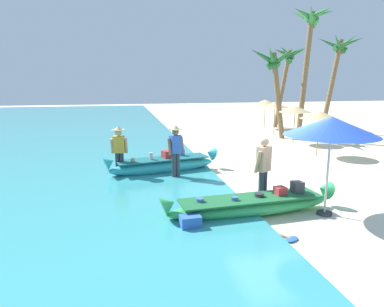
% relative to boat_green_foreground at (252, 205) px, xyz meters
% --- Properties ---
extents(ground_plane, '(80.00, 80.00, 0.00)m').
position_rel_boat_green_foreground_xyz_m(ground_plane, '(1.25, 0.94, -0.25)').
color(ground_plane, beige).
extents(boat_green_foreground, '(4.45, 1.07, 0.73)m').
position_rel_boat_green_foreground_xyz_m(boat_green_foreground, '(0.00, 0.00, 0.00)').
color(boat_green_foreground, '#38B760').
rests_on(boat_green_foreground, ground).
extents(boat_cyan_midground, '(4.07, 1.54, 0.84)m').
position_rel_boat_green_foreground_xyz_m(boat_cyan_midground, '(-1.59, 4.21, 0.06)').
color(boat_cyan_midground, '#33B2BC').
rests_on(boat_cyan_midground, ground).
extents(person_vendor_hatted, '(0.58, 0.44, 1.77)m').
position_rel_boat_green_foreground_xyz_m(person_vendor_hatted, '(-1.28, 3.40, 0.78)').
color(person_vendor_hatted, '#333842').
rests_on(person_vendor_hatted, ground).
extents(person_tourist_customer, '(0.58, 0.47, 1.77)m').
position_rel_boat_green_foreground_xyz_m(person_tourist_customer, '(0.50, 0.56, 0.76)').
color(person_tourist_customer, '#333842').
rests_on(person_tourist_customer, ground).
extents(person_vendor_assistant, '(0.57, 0.44, 1.72)m').
position_rel_boat_green_foreground_xyz_m(person_vendor_assistant, '(-3.05, 4.01, 0.74)').
color(person_vendor_assistant, '#333842').
rests_on(person_vendor_assistant, ground).
extents(patio_umbrella_large, '(2.14, 2.14, 2.35)m').
position_rel_boat_green_foreground_xyz_m(patio_umbrella_large, '(1.72, -0.34, 1.87)').
color(patio_umbrella_large, '#B7B7BC').
rests_on(patio_umbrella_large, ground).
extents(parasol_row_0, '(1.60, 1.60, 1.91)m').
position_rel_boat_green_foreground_xyz_m(parasol_row_0, '(5.17, 5.76, 1.50)').
color(parasol_row_0, '#8E6B47').
rests_on(parasol_row_0, ground).
extents(parasol_row_1, '(1.60, 1.60, 1.91)m').
position_rel_boat_green_foreground_xyz_m(parasol_row_1, '(5.64, 8.72, 1.50)').
color(parasol_row_1, '#8E6B47').
rests_on(parasol_row_1, ground).
extents(parasol_row_2, '(1.60, 1.60, 1.91)m').
position_rel_boat_green_foreground_xyz_m(parasol_row_2, '(5.95, 11.71, 1.50)').
color(parasol_row_2, '#8E6B47').
rests_on(parasol_row_2, ground).
extents(parasol_row_3, '(1.60, 1.60, 1.91)m').
position_rel_boat_green_foreground_xyz_m(parasol_row_3, '(6.51, 14.42, 1.50)').
color(parasol_row_3, '#8E6B47').
rests_on(parasol_row_3, ground).
extents(palm_tree_tall_inland, '(2.46, 2.18, 6.92)m').
position_rel_boat_green_foreground_xyz_m(palm_tree_tall_inland, '(6.88, 9.96, 5.23)').
color(palm_tree_tall_inland, brown).
rests_on(palm_tree_tall_inland, ground).
extents(palm_tree_leaning_seaward, '(2.75, 2.49, 4.94)m').
position_rel_boat_green_foreground_xyz_m(palm_tree_leaning_seaward, '(5.16, 10.37, 3.67)').
color(palm_tree_leaning_seaward, brown).
rests_on(palm_tree_leaning_seaward, ground).
extents(palm_tree_mid_cluster, '(2.79, 2.47, 5.87)m').
position_rel_boat_green_foreground_xyz_m(palm_tree_mid_cluster, '(10.03, 12.08, 4.36)').
color(palm_tree_mid_cluster, brown).
rests_on(palm_tree_mid_cluster, ground).
extents(palm_tree_far_behind, '(2.43, 2.57, 5.44)m').
position_rel_boat_green_foreground_xyz_m(palm_tree_far_behind, '(8.18, 14.82, 4.02)').
color(palm_tree_far_behind, brown).
rests_on(palm_tree_far_behind, ground).
extents(cooler_box, '(0.45, 0.34, 0.34)m').
position_rel_boat_green_foreground_xyz_m(cooler_box, '(-1.62, -0.60, -0.08)').
color(cooler_box, blue).
rests_on(cooler_box, ground).
extents(paddle, '(1.10, 1.51, 0.05)m').
position_rel_boat_green_foreground_xyz_m(paddle, '(0.00, -1.05, -0.22)').
color(paddle, '#8E6B47').
rests_on(paddle, ground).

